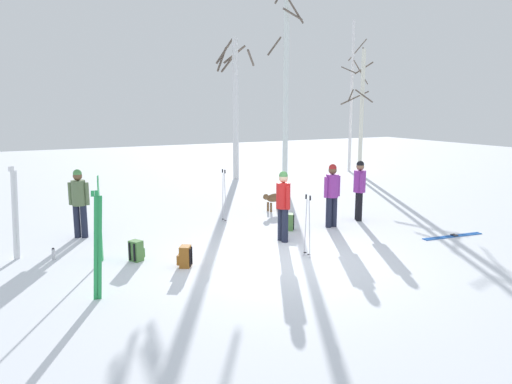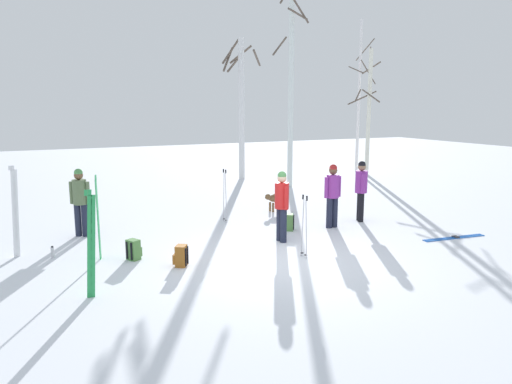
% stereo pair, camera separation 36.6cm
% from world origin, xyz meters
% --- Properties ---
extents(ground_plane, '(60.00, 60.00, 0.00)m').
position_xyz_m(ground_plane, '(0.00, 0.00, 0.00)').
color(ground_plane, white).
extents(person_0, '(0.46, 0.34, 1.72)m').
position_xyz_m(person_0, '(-3.59, 3.86, 0.98)').
color(person_0, '#1E2338').
rests_on(person_0, ground_plane).
extents(person_1, '(0.34, 0.48, 1.72)m').
position_xyz_m(person_1, '(3.74, 2.17, 0.98)').
color(person_1, black).
rests_on(person_1, ground_plane).
extents(person_2, '(0.52, 0.34, 1.72)m').
position_xyz_m(person_2, '(2.59, 1.90, 0.98)').
color(person_2, '#1E2338').
rests_on(person_2, ground_plane).
extents(person_3, '(0.34, 0.52, 1.72)m').
position_xyz_m(person_3, '(0.72, 1.29, 0.98)').
color(person_3, '#1E2338').
rests_on(person_3, ground_plane).
extents(dog, '(0.89, 0.33, 0.57)m').
position_xyz_m(dog, '(2.17, 4.38, 0.39)').
color(dog, brown).
rests_on(dog, ground_plane).
extents(ski_pair_planted_0, '(0.07, 0.17, 1.83)m').
position_xyz_m(ski_pair_planted_0, '(-3.44, 1.73, 0.91)').
color(ski_pair_planted_0, green).
rests_on(ski_pair_planted_0, ground_plane).
extents(ski_pair_planted_1, '(0.24, 0.04, 1.88)m').
position_xyz_m(ski_pair_planted_1, '(-3.82, -0.36, 0.93)').
color(ski_pair_planted_1, green).
rests_on(ski_pair_planted_1, ground_plane).
extents(ski_pair_planted_2, '(0.21, 0.11, 2.00)m').
position_xyz_m(ski_pair_planted_2, '(-5.02, 2.71, 0.99)').
color(ski_pair_planted_2, white).
rests_on(ski_pair_planted_2, ground_plane).
extents(ski_pair_lying_0, '(1.77, 0.36, 0.05)m').
position_xyz_m(ski_pair_lying_0, '(4.74, -0.30, 0.01)').
color(ski_pair_lying_0, blue).
rests_on(ski_pair_lying_0, ground_plane).
extents(ski_poles_0, '(0.07, 0.25, 1.37)m').
position_xyz_m(ski_poles_0, '(0.58, -0.00, 0.73)').
color(ski_poles_0, '#B2B2BC').
rests_on(ski_poles_0, ground_plane).
extents(ski_poles_1, '(0.07, 0.28, 1.50)m').
position_xyz_m(ski_poles_1, '(0.21, 3.69, 0.80)').
color(ski_poles_1, '#B2B2BC').
rests_on(ski_poles_1, ground_plane).
extents(backpack_0, '(0.34, 0.33, 0.44)m').
position_xyz_m(backpack_0, '(1.39, 2.12, 0.21)').
color(backpack_0, '#4C7F3F').
rests_on(backpack_0, ground_plane).
extents(backpack_1, '(0.34, 0.33, 0.44)m').
position_xyz_m(backpack_1, '(-2.00, 0.56, 0.21)').
color(backpack_1, '#99591E').
rests_on(backpack_1, ground_plane).
extents(backpack_2, '(0.34, 0.33, 0.44)m').
position_xyz_m(backpack_2, '(-2.79, 1.41, 0.21)').
color(backpack_2, '#4C7F3F').
rests_on(backpack_2, ground_plane).
extents(water_bottle_0, '(0.07, 0.07, 0.26)m').
position_xyz_m(water_bottle_0, '(-4.36, 2.28, 0.12)').
color(water_bottle_0, silver).
rests_on(water_bottle_0, ground_plane).
extents(birch_tree_0, '(1.89, 1.88, 6.16)m').
position_xyz_m(birch_tree_0, '(3.86, 10.88, 3.31)').
color(birch_tree_0, silver).
rests_on(birch_tree_0, ground_plane).
extents(birch_tree_1, '(1.29, 1.31, 7.86)m').
position_xyz_m(birch_tree_1, '(4.74, 8.05, 4.09)').
color(birch_tree_1, silver).
rests_on(birch_tree_1, ground_plane).
extents(birch_tree_2, '(1.66, 1.47, 5.78)m').
position_xyz_m(birch_tree_2, '(9.78, 9.62, 2.99)').
color(birch_tree_2, silver).
rests_on(birch_tree_2, ground_plane).
extents(birch_tree_3, '(1.21, 1.30, 7.24)m').
position_xyz_m(birch_tree_3, '(10.02, 10.66, 3.75)').
color(birch_tree_3, white).
rests_on(birch_tree_3, ground_plane).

